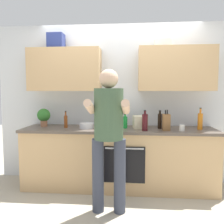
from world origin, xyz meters
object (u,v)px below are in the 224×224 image
object	(u,v)px
potted_herb	(44,116)
grocery_bag_rice	(140,122)
bottle_soda	(125,122)
grocery_bag_bread	(108,122)
person_standing	(109,129)
bottle_vinegar	(66,121)
bottle_wine	(145,122)
mixing_bowl	(87,126)
bottle_soy	(160,121)
bottle_juice	(200,121)
knife_block	(166,122)
cup_coffee	(182,128)

from	to	relation	value
potted_herb	grocery_bag_rice	world-z (taller)	potted_herb
bottle_soda	grocery_bag_bread	xyz separation A→B (m)	(-0.26, 0.07, -0.01)
person_standing	bottle_vinegar	world-z (taller)	person_standing
bottle_wine	mixing_bowl	xyz separation A→B (m)	(-0.85, 0.12, -0.08)
potted_herb	bottle_soy	bearing A→B (deg)	-1.84
bottle_wine	bottle_soy	bearing A→B (deg)	39.44
bottle_soda	grocery_bag_bread	world-z (taller)	bottle_soda
bottle_juice	knife_block	world-z (taller)	bottle_juice
bottle_vinegar	potted_herb	size ratio (longest dim) A/B	0.91
person_standing	grocery_bag_bread	distance (m)	0.82
bottle_wine	bottle_soda	size ratio (longest dim) A/B	1.30
knife_block	grocery_bag_bread	bearing A→B (deg)	166.43
mixing_bowl	grocery_bag_bread	bearing A→B (deg)	23.84
bottle_wine	cup_coffee	bearing A→B (deg)	1.02
bottle_soy	potted_herb	distance (m)	1.77
cup_coffee	person_standing	bearing A→B (deg)	-148.98
grocery_bag_bread	bottle_soda	bearing A→B (deg)	-15.21
bottle_juice	potted_herb	size ratio (longest dim) A/B	1.13
bottle_soy	bottle_vinegar	world-z (taller)	bottle_soy
person_standing	potted_herb	world-z (taller)	person_standing
cup_coffee	bottle_vinegar	bearing A→B (deg)	175.32
bottle_wine	grocery_bag_rice	world-z (taller)	bottle_wine
potted_herb	grocery_bag_rice	xyz separation A→B (m)	(1.48, -0.04, -0.07)
bottle_wine	knife_block	world-z (taller)	same
bottle_soda	cup_coffee	bearing A→B (deg)	-12.33
bottle_wine	bottle_juice	xyz separation A→B (m)	(0.79, 0.17, 0.00)
cup_coffee	grocery_bag_rice	bearing A→B (deg)	160.97
bottle_vinegar	cup_coffee	size ratio (longest dim) A/B	2.99
bottle_soda	bottle_juice	size ratio (longest dim) A/B	0.70
bottle_soy	bottle_juice	world-z (taller)	bottle_juice
bottle_wine	bottle_soda	bearing A→B (deg)	147.20
bottle_wine	bottle_soy	distance (m)	0.29
person_standing	grocery_bag_rice	xyz separation A→B (m)	(0.39, 0.77, -0.02)
grocery_bag_rice	bottle_soy	bearing A→B (deg)	-3.91
knife_block	bottle_soy	bearing A→B (deg)	118.37
bottle_soda	knife_block	xyz separation A→B (m)	(0.58, -0.13, 0.02)
bottle_soda	potted_herb	distance (m)	1.27
bottle_soy	bottle_wine	bearing A→B (deg)	-140.56
bottle_vinegar	bottle_juice	size ratio (longest dim) A/B	0.81
cup_coffee	grocery_bag_rice	size ratio (longest dim) A/B	0.39
bottle_soda	grocery_bag_bread	size ratio (longest dim) A/B	0.95
bottle_juice	cup_coffee	xyz separation A→B (m)	(-0.29, -0.16, -0.08)
bottle_wine	bottle_vinegar	bearing A→B (deg)	172.87
bottle_wine	bottle_vinegar	distance (m)	1.18
bottle_vinegar	cup_coffee	distance (m)	1.68
cup_coffee	grocery_bag_rice	xyz separation A→B (m)	(-0.57, 0.20, 0.05)
bottle_vinegar	bottle_wine	bearing A→B (deg)	-7.13
potted_herb	bottle_vinegar	bearing A→B (deg)	-14.33
person_standing	cup_coffee	distance (m)	1.12
bottle_wine	knife_block	size ratio (longest dim) A/B	1.00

